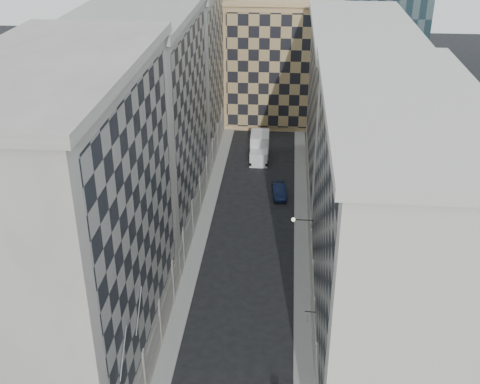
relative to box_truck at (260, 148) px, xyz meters
The scene contains 13 objects.
sidewalk_west 21.74m from the box_truck, 103.44° to the right, with size 1.50×100.00×0.15m, color gray.
sidewalk_east 21.84m from the box_truck, 75.50° to the right, with size 1.50×100.00×0.15m, color gray.
bldg_left_a 42.79m from the box_truck, 104.90° to the right, with size 10.80×22.80×23.70m.
bldg_left_b 23.23m from the box_truck, 120.52° to the right, with size 10.80×22.80×22.70m.
bldg_left_c 14.75m from the box_truck, 159.95° to the left, with size 10.80×22.80×21.70m.
bldg_right_a 38.80m from the box_truck, 72.93° to the right, with size 10.80×26.80×20.70m.
bldg_right_b 16.65m from the box_truck, 39.36° to the right, with size 10.80×28.80×19.70m.
tan_block 18.74m from the box_truck, 82.51° to the left, with size 16.80×14.80×18.80m.
flagpoles_left 45.94m from the box_truck, 97.19° to the right, with size 0.10×6.33×2.33m.
bracket_lamp 27.90m from the box_truck, 80.40° to the right, with size 1.98×0.36×0.36m.
box_truck is the anchor object (origin of this frame).
dark_car 11.17m from the box_truck, 74.99° to the right, with size 1.50×4.30×1.42m, color #101B3B.
shop_sign 37.99m from the box_truck, 81.47° to the right, with size 0.86×0.75×0.83m.
Camera 1 is at (3.29, -22.70, 32.91)m, focal length 45.00 mm.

